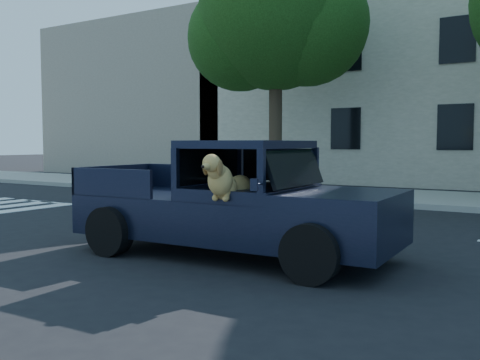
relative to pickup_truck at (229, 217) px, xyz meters
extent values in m
plane|color=black|center=(-0.27, -0.20, -0.57)|extent=(120.00, 120.00, 0.00)
cube|color=gray|center=(-0.27, 9.00, -0.50)|extent=(60.00, 4.00, 0.15)
cylinder|color=#332619|center=(-4.27, 9.40, 1.63)|extent=(0.44, 0.44, 4.40)
sphere|color=#16330C|center=(-4.27, 9.40, 5.43)|extent=(5.20, 5.20, 5.20)
sphere|color=#16330C|center=(-5.47, 9.10, 4.63)|extent=(3.60, 3.60, 3.60)
sphere|color=#16330C|center=(-3.27, 9.70, 4.93)|extent=(4.00, 4.00, 4.00)
cube|color=tan|center=(-15.27, 16.30, 3.43)|extent=(12.00, 6.00, 8.00)
cube|color=black|center=(0.08, 0.02, 0.00)|extent=(4.77, 1.96, 0.60)
cube|color=black|center=(1.75, 0.07, 0.37)|extent=(1.41, 1.85, 0.14)
cube|color=black|center=(0.30, 0.03, 1.06)|extent=(1.46, 1.78, 0.11)
cube|color=black|center=(1.04, 0.05, 0.74)|extent=(0.28, 1.56, 0.51)
cube|color=black|center=(0.50, -0.37, 0.17)|extent=(0.51, 0.51, 0.34)
cube|color=black|center=(1.06, -1.08, 0.59)|extent=(0.09, 0.05, 0.14)
camera|label=1|loc=(4.24, -6.50, 1.09)|focal=40.00mm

